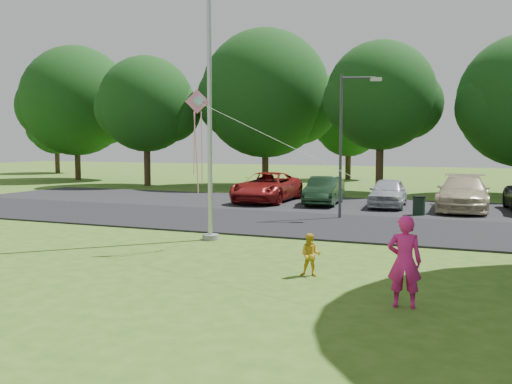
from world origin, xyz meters
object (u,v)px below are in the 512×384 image
at_px(trash_can, 419,206).
at_px(woman, 404,261).
at_px(flagpole, 210,101).
at_px(street_lamp, 347,133).
at_px(child_yellow, 311,255).
at_px(kite, 200,118).

bearing_deg(trash_can, woman, -84.83).
height_order(flagpole, woman, flagpole).
relative_size(street_lamp, child_yellow, 5.76).
relative_size(woman, kite, 0.26).
distance_m(street_lamp, trash_can, 4.29).
distance_m(trash_can, child_yellow, 11.46).
bearing_deg(trash_can, child_yellow, -95.27).
distance_m(trash_can, kite, 11.18).
relative_size(flagpole, trash_can, 12.28).
distance_m(trash_can, woman, 13.12).
height_order(flagpole, child_yellow, flagpole).
distance_m(flagpole, trash_can, 10.28).
bearing_deg(street_lamp, woman, -89.82).
bearing_deg(trash_can, kite, -116.06).
bearing_deg(street_lamp, trash_can, 18.95).
relative_size(flagpole, child_yellow, 10.45).
distance_m(flagpole, kite, 1.80).
distance_m(flagpole, child_yellow, 6.54).
bearing_deg(trash_can, flagpole, -123.25).
bearing_deg(woman, trash_can, -92.89).
height_order(flagpole, kite, flagpole).
bearing_deg(flagpole, child_yellow, -39.17).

